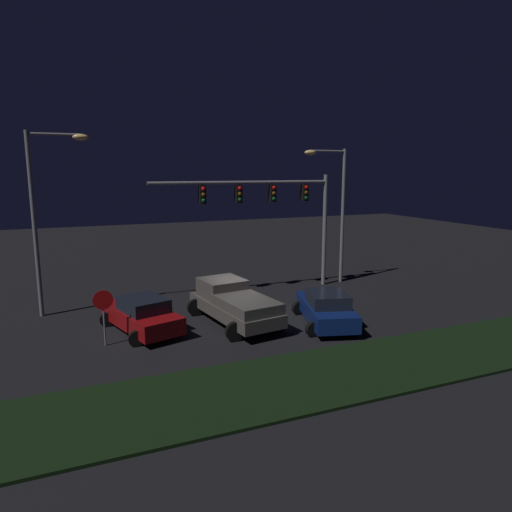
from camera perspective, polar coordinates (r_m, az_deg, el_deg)
name	(u,v)px	position (r m, az deg, el deg)	size (l,w,h in m)	color
ground_plane	(237,314)	(22.22, -2.36, -7.13)	(80.00, 80.00, 0.00)	black
grass_median	(316,377)	(15.81, 7.46, -14.58)	(22.78, 4.10, 0.10)	black
pickup_truck	(233,301)	(20.74, -2.89, -5.55)	(3.41, 5.63, 1.80)	#514C47
car_sedan	(326,308)	(20.74, 8.66, -6.41)	(3.25, 4.73, 1.51)	navy
car_sedan_far	(142,315)	(20.23, -13.90, -7.04)	(3.25, 4.73, 1.51)	maroon
traffic_signal_gantry	(273,202)	(25.75, 2.10, 6.71)	(10.32, 0.56, 6.50)	slate
street_lamp_left	(45,202)	(23.17, -24.59, 6.06)	(2.66, 0.44, 8.48)	slate
street_lamp_right	(335,199)	(27.92, 9.73, 6.91)	(2.75, 0.44, 7.98)	slate
stop_sign	(103,307)	(18.78, -18.32, -6.01)	(0.76, 0.08, 2.23)	slate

